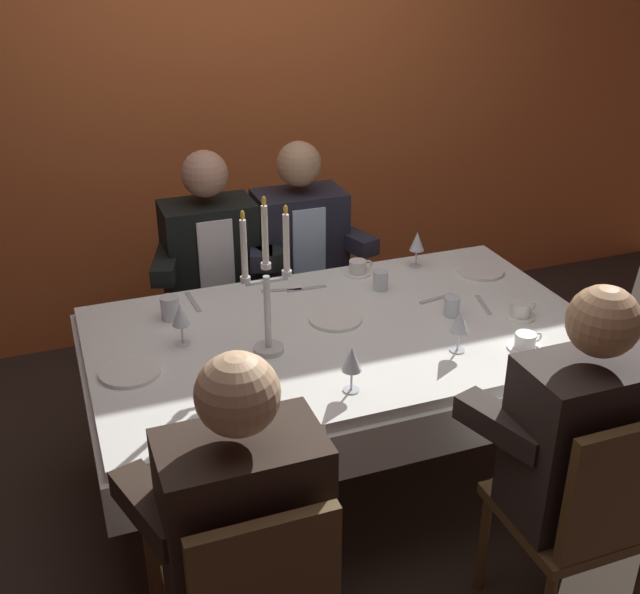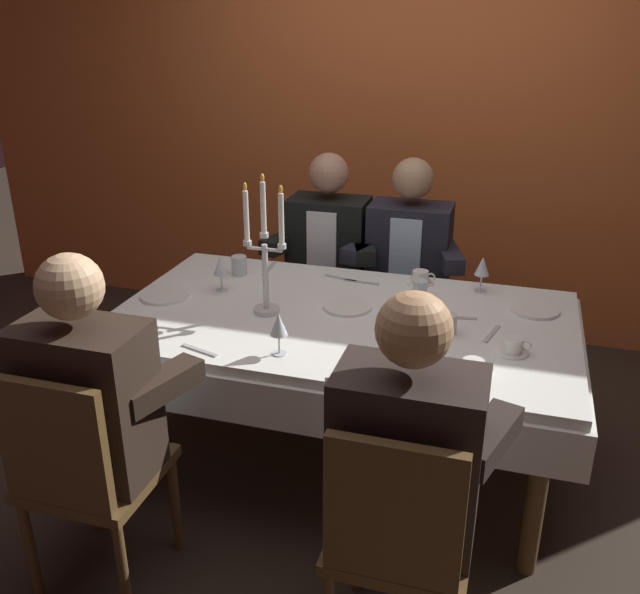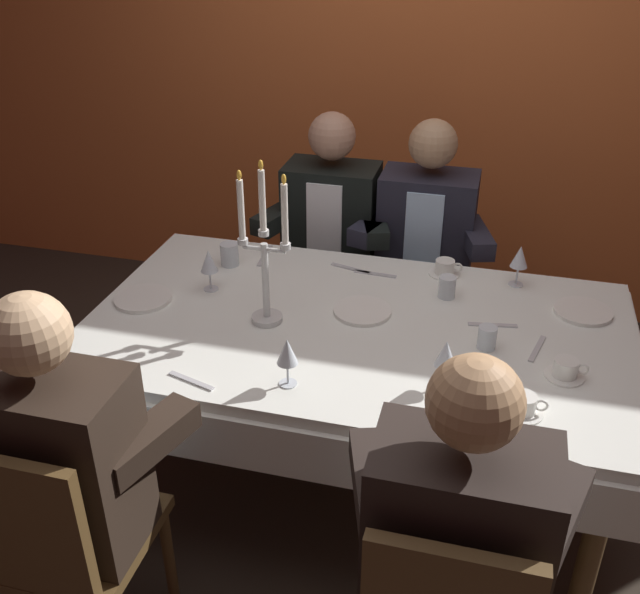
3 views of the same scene
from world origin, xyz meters
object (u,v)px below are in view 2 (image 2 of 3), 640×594
at_px(dinner_plate_2, 165,296).
at_px(coffee_cup_2, 513,346).
at_px(dinner_plate_1, 348,307).
at_px(seated_diner_2, 409,253).
at_px(wine_glass_3, 221,267).
at_px(coffee_cup_0, 421,278).
at_px(seated_diner_3, 406,456).
at_px(coffee_cup_1, 473,369).
at_px(water_tumbler_0, 239,265).
at_px(candelabra, 265,258).
at_px(wine_glass_0, 482,267).
at_px(wine_glass_2, 279,325).
at_px(water_tumbler_1, 420,290).
at_px(seated_diner_0, 86,400).
at_px(dinner_plate_0, 535,309).
at_px(wine_glass_1, 410,329).
at_px(seated_diner_1, 329,245).
at_px(water_tumbler_2, 449,324).
at_px(dining_table, 342,341).

relative_size(dinner_plate_2, coffee_cup_2, 1.62).
distance_m(dinner_plate_1, seated_diner_2, 0.81).
bearing_deg(dinner_plate_2, wine_glass_3, 33.63).
bearing_deg(wine_glass_3, seated_diner_2, 47.09).
relative_size(coffee_cup_0, seated_diner_3, 0.11).
relative_size(coffee_cup_1, seated_diner_2, 0.11).
xyz_separation_m(dinner_plate_1, wine_glass_3, (-0.60, 0.02, 0.11)).
bearing_deg(seated_diner_3, dinner_plate_1, 113.61).
xyz_separation_m(water_tumbler_0, seated_diner_3, (1.03, -1.21, -0.05)).
distance_m(candelabra, wine_glass_0, 0.99).
distance_m(wine_glass_2, coffee_cup_0, 0.95).
height_order(wine_glass_0, wine_glass_3, same).
bearing_deg(water_tumbler_1, candelabra, -150.66).
relative_size(dinner_plate_2, seated_diner_3, 0.17).
xyz_separation_m(water_tumbler_0, coffee_cup_1, (1.17, -0.69, -0.02)).
distance_m(coffee_cup_0, seated_diner_0, 1.61).
xyz_separation_m(dinner_plate_1, wine_glass_0, (0.53, 0.36, 0.11)).
relative_size(dinner_plate_0, seated_diner_3, 0.17).
xyz_separation_m(wine_glass_1, coffee_cup_2, (0.36, 0.15, -0.09)).
distance_m(coffee_cup_2, seated_diner_1, 1.44).
xyz_separation_m(dinner_plate_0, coffee_cup_2, (-0.08, -0.42, 0.02)).
bearing_deg(wine_glass_2, seated_diner_2, 78.50).
bearing_deg(coffee_cup_1, wine_glass_3, 158.00).
bearing_deg(water_tumbler_0, wine_glass_2, -57.17).
bearing_deg(wine_glass_0, candelabra, -149.44).
relative_size(wine_glass_0, wine_glass_3, 1.00).
bearing_deg(water_tumbler_2, coffee_cup_0, 110.90).
bearing_deg(coffee_cup_1, water_tumbler_1, 114.24).
bearing_deg(wine_glass_3, wine_glass_0, 16.53).
relative_size(water_tumbler_0, seated_diner_0, 0.07).
xyz_separation_m(water_tumbler_1, coffee_cup_0, (-0.03, 0.18, -0.01)).
bearing_deg(water_tumbler_1, dinner_plate_1, -144.85).
bearing_deg(seated_diner_2, seated_diner_1, 180.00).
height_order(dinner_plate_0, seated_diner_0, seated_diner_0).
relative_size(water_tumbler_1, coffee_cup_2, 0.63).
distance_m(dinner_plate_2, seated_diner_3, 1.50).
bearing_deg(dining_table, wine_glass_0, 39.73).
relative_size(wine_glass_0, seated_diner_0, 0.13).
bearing_deg(coffee_cup_1, seated_diner_1, 125.21).
xyz_separation_m(wine_glass_0, wine_glass_3, (-1.13, -0.33, -0.00)).
distance_m(wine_glass_0, wine_glass_3, 1.17).
bearing_deg(water_tumbler_1, seated_diner_1, 134.24).
bearing_deg(seated_diner_1, dinner_plate_2, -118.26).
height_order(dinner_plate_2, seated_diner_1, seated_diner_1).
distance_m(dinner_plate_0, dinner_plate_2, 1.61).
relative_size(wine_glass_0, water_tumbler_1, 1.96).
relative_size(wine_glass_0, seated_diner_3, 0.13).
distance_m(water_tumbler_2, seated_diner_2, 0.98).
height_order(dining_table, water_tumbler_1, water_tumbler_1).
bearing_deg(coffee_cup_0, dinner_plate_2, -155.08).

